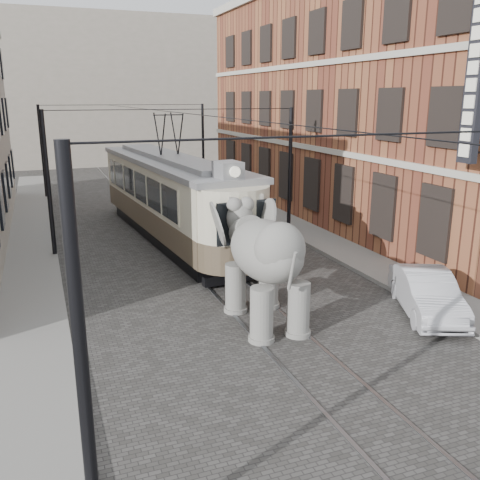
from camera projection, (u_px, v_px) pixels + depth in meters
name	position (u px, v px, depth m)	size (l,w,h in m)	color
ground	(230.00, 287.00, 18.41)	(120.00, 120.00, 0.00)	#3F3D3A
tram_rails	(230.00, 287.00, 18.40)	(1.54, 80.00, 0.02)	slate
sidewalk_right	(374.00, 266.00, 20.45)	(2.00, 60.00, 0.15)	slate
sidewalk_left	(32.00, 311.00, 16.15)	(2.00, 60.00, 0.15)	slate
brick_building	(362.00, 106.00, 28.72)	(8.00, 26.00, 12.00)	brown
distant_block	(94.00, 91.00, 52.59)	(28.00, 10.00, 14.00)	gray
catenary	(185.00, 182.00, 22.05)	(11.00, 30.20, 6.00)	black
tram	(170.00, 178.00, 24.05)	(2.98, 14.46, 5.74)	#C1B89C
elephant	(266.00, 267.00, 15.09)	(3.08, 5.59, 3.42)	slate
parked_car	(427.00, 293.00, 15.99)	(1.44, 4.08, 1.35)	#AAA9AE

